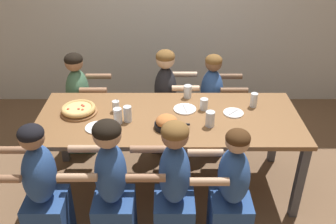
# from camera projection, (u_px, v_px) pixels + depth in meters

# --- Properties ---
(ground_plane) EXTENTS (18.00, 18.00, 0.00)m
(ground_plane) POSITION_uv_depth(u_px,v_px,m) (168.00, 184.00, 3.78)
(ground_plane) COLOR brown
(ground_plane) RESTS_ON ground
(dining_table) EXTENTS (2.37, 0.94, 0.80)m
(dining_table) POSITION_uv_depth(u_px,v_px,m) (168.00, 124.00, 3.41)
(dining_table) COLOR brown
(dining_table) RESTS_ON ground
(pizza_board_main) EXTENTS (0.34, 0.34, 0.07)m
(pizza_board_main) POSITION_uv_depth(u_px,v_px,m) (78.00, 110.00, 3.42)
(pizza_board_main) COLOR #996B42
(pizza_board_main) RESTS_ON dining_table
(skillet_bowl) EXTENTS (0.31, 0.21, 0.12)m
(skillet_bowl) POSITION_uv_depth(u_px,v_px,m) (166.00, 123.00, 3.19)
(skillet_bowl) COLOR black
(skillet_bowl) RESTS_ON dining_table
(empty_plate_a) EXTENTS (0.19, 0.19, 0.02)m
(empty_plate_a) POSITION_uv_depth(u_px,v_px,m) (232.00, 113.00, 3.43)
(empty_plate_a) COLOR white
(empty_plate_a) RESTS_ON dining_table
(empty_plate_b) EXTENTS (0.21, 0.21, 0.02)m
(empty_plate_b) POSITION_uv_depth(u_px,v_px,m) (184.00, 109.00, 3.49)
(empty_plate_b) COLOR white
(empty_plate_b) RESTS_ON dining_table
(empty_plate_c) EXTENTS (0.21, 0.21, 0.02)m
(empty_plate_c) POSITION_uv_depth(u_px,v_px,m) (96.00, 128.00, 3.21)
(empty_plate_c) COLOR white
(empty_plate_c) RESTS_ON dining_table
(cocktail_glass_blue) EXTENTS (0.07, 0.07, 0.13)m
(cocktail_glass_blue) POSITION_uv_depth(u_px,v_px,m) (115.00, 107.00, 3.44)
(cocktail_glass_blue) COLOR silver
(cocktail_glass_blue) RESTS_ON dining_table
(drinking_glass_a) EXTENTS (0.07, 0.07, 0.14)m
(drinking_glass_a) POSITION_uv_depth(u_px,v_px,m) (253.00, 101.00, 3.51)
(drinking_glass_a) COLOR silver
(drinking_glass_a) RESTS_ON dining_table
(drinking_glass_b) EXTENTS (0.07, 0.07, 0.14)m
(drinking_glass_b) POSITION_uv_depth(u_px,v_px,m) (117.00, 117.00, 3.25)
(drinking_glass_b) COLOR silver
(drinking_glass_b) RESTS_ON dining_table
(drinking_glass_c) EXTENTS (0.07, 0.07, 0.15)m
(drinking_glass_c) POSITION_uv_depth(u_px,v_px,m) (127.00, 114.00, 3.28)
(drinking_glass_c) COLOR silver
(drinking_glass_c) RESTS_ON dining_table
(drinking_glass_d) EXTENTS (0.08, 0.08, 0.13)m
(drinking_glass_d) POSITION_uv_depth(u_px,v_px,m) (187.00, 92.00, 3.67)
(drinking_glass_d) COLOR silver
(drinking_glass_d) RESTS_ON dining_table
(drinking_glass_e) EXTENTS (0.08, 0.08, 0.14)m
(drinking_glass_e) POSITION_uv_depth(u_px,v_px,m) (209.00, 119.00, 3.22)
(drinking_glass_e) COLOR silver
(drinking_glass_e) RESTS_ON dining_table
(drinking_glass_f) EXTENTS (0.08, 0.08, 0.15)m
(drinking_glass_f) POSITION_uv_depth(u_px,v_px,m) (106.00, 131.00, 3.06)
(drinking_glass_f) COLOR silver
(drinking_glass_f) RESTS_ON dining_table
(drinking_glass_g) EXTENTS (0.07, 0.07, 0.11)m
(drinking_glass_g) POSITION_uv_depth(u_px,v_px,m) (203.00, 105.00, 3.47)
(drinking_glass_g) COLOR silver
(drinking_glass_g) RESTS_ON dining_table
(diner_near_center) EXTENTS (0.51, 0.40, 1.16)m
(diner_near_center) POSITION_uv_depth(u_px,v_px,m) (173.00, 191.00, 2.91)
(diner_near_center) COLOR #2D5193
(diner_near_center) RESTS_ON ground
(diner_far_left) EXTENTS (0.51, 0.40, 1.14)m
(diner_far_left) POSITION_uv_depth(u_px,v_px,m) (79.00, 106.00, 4.11)
(diner_far_left) COLOR #477556
(diner_far_left) RESTS_ON ground
(diner_near_midright) EXTENTS (0.51, 0.40, 1.10)m
(diner_near_midright) POSITION_uv_depth(u_px,v_px,m) (230.00, 195.00, 2.93)
(diner_near_midright) COLOR #2D5193
(diner_near_midright) RESTS_ON ground
(diner_near_left) EXTENTS (0.51, 0.40, 1.14)m
(diner_near_left) POSITION_uv_depth(u_px,v_px,m) (42.00, 193.00, 2.92)
(diner_near_left) COLOR #2D5193
(diner_near_left) RESTS_ON ground
(diner_far_midright) EXTENTS (0.51, 0.40, 1.12)m
(diner_far_midright) POSITION_uv_depth(u_px,v_px,m) (210.00, 107.00, 4.12)
(diner_far_midright) COLOR #2D5193
(diner_far_midright) RESTS_ON ground
(diner_far_center) EXTENTS (0.51, 0.40, 1.17)m
(diner_far_center) POSITION_uv_depth(u_px,v_px,m) (165.00, 105.00, 4.10)
(diner_far_center) COLOR #232328
(diner_far_center) RESTS_ON ground
(diner_near_midleft) EXTENTS (0.51, 0.40, 1.18)m
(diner_near_midleft) POSITION_uv_depth(u_px,v_px,m) (111.00, 190.00, 2.90)
(diner_near_midleft) COLOR #2D5193
(diner_near_midleft) RESTS_ON ground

